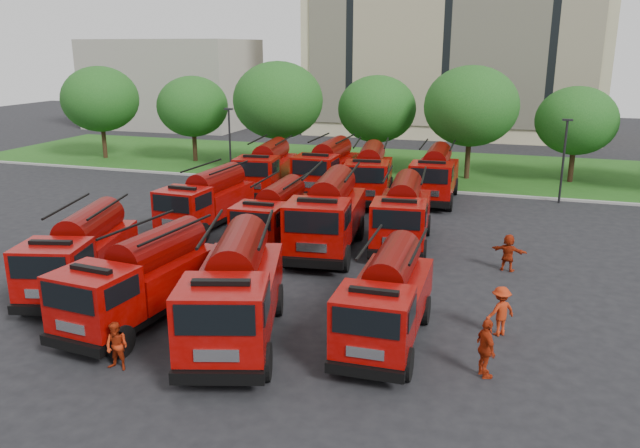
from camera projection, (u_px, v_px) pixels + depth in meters
The scene contains 31 objects.
ground at pixel (272, 277), 25.86m from camera, with size 140.00×140.00×0.00m, color black.
lawn at pixel (393, 166), 49.67m from camera, with size 70.00×16.00×0.12m, color #1B4A13.
curb at pixel (370, 187), 42.25m from camera, with size 70.00×0.30×0.14m, color gray.
apartment_building at pixel (456, 14), 65.79m from camera, with size 30.00×14.18×25.00m.
side_building at pixel (174, 84), 73.54m from camera, with size 18.00×12.00×10.00m, color gray.
tree_0 at pixel (100, 99), 51.62m from camera, with size 6.30×6.30×7.70m.
tree_1 at pixel (193, 106), 50.34m from camera, with size 5.71×5.71×6.98m.
tree_2 at pixel (278, 100), 46.42m from camera, with size 6.72×6.72×8.22m.
tree_3 at pixel (377, 109), 46.86m from camera, with size 5.88×5.88×7.19m.
tree_4 at pixel (471, 106), 43.31m from camera, with size 6.55×6.55×8.01m.
tree_5 at pixel (576, 121), 42.43m from camera, with size 5.46×5.46×6.68m.
lamp_post_0 at pixel (230, 140), 43.74m from camera, with size 0.60×0.25×5.11m.
lamp_post_1 at pixel (564, 156), 37.34m from camera, with size 0.60×0.25×5.11m.
fire_truck_0 at pixel (81, 252), 24.17m from camera, with size 3.89×7.06×3.05m.
fire_truck_1 at pixel (141, 279), 21.38m from camera, with size 3.01×6.91×3.05m.
fire_truck_2 at pixel (235, 290), 20.02m from camera, with size 4.53×7.76×3.35m.
fire_truck_3 at pixel (387, 298), 19.94m from camera, with size 2.47×6.48×2.93m.
fire_truck_4 at pixel (207, 200), 32.46m from camera, with size 2.73×6.78×3.03m.
fire_truck_5 at pixel (275, 215), 29.89m from camera, with size 2.51×6.42×2.89m.
fire_truck_6 at pixel (328, 214), 28.88m from camera, with size 3.48×7.86×3.46m.
fire_truck_7 at pixel (403, 213), 29.73m from camera, with size 3.07×7.11×3.15m.
fire_truck_8 at pixel (267, 168), 40.34m from camera, with size 3.27×7.35×3.24m.
fire_truck_9 at pixel (327, 167), 40.48m from camera, with size 2.71×7.31×3.32m.
fire_truck_10 at pixel (370, 173), 38.51m from camera, with size 3.58×7.58×3.32m.
fire_truck_11 at pixel (435, 174), 38.43m from camera, with size 2.80×7.17×3.23m.
firefighter_0 at pixel (201, 379), 17.95m from camera, with size 0.65×0.48×1.79m, color #9B240B.
firefighter_1 at pixel (119, 369), 18.48m from camera, with size 0.73×0.40×1.49m, color #9B240B.
firefighter_2 at pixel (484, 376), 18.08m from camera, with size 1.05×0.60×1.79m, color #9B240B.
firefighter_3 at pixel (498, 335), 20.71m from camera, with size 1.09×0.56×1.69m, color #9B240B.
firefighter_4 at pixel (161, 288), 24.67m from camera, with size 0.75×0.49×1.52m, color #9B240B.
firefighter_5 at pixel (507, 270), 26.63m from camera, with size 1.50×0.65×1.61m, color #9B240B.
Camera 1 is at (9.24, -22.52, 9.22)m, focal length 35.00 mm.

